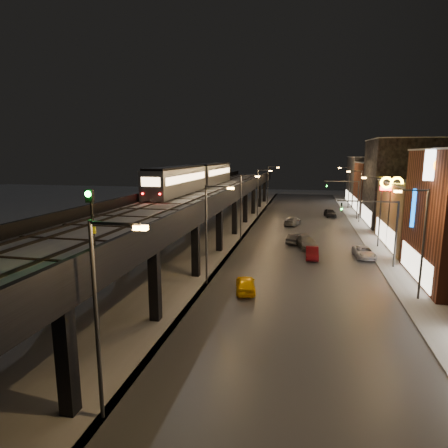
{
  "coord_description": "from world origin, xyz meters",
  "views": [
    {
      "loc": [
        7.77,
        -18.35,
        11.6
      ],
      "look_at": [
        0.16,
        16.42,
        5.0
      ],
      "focal_mm": 30.0,
      "sensor_mm": 36.0,
      "label": 1
    }
  ],
  "objects_px": {
    "car_onc_dark": "(364,253)",
    "car_onc_silver": "(312,253)",
    "car_near_white": "(295,239)",
    "car_onc_white": "(306,243)",
    "car_onc_red": "(330,213)",
    "car_mid_dark": "(292,221)",
    "rail_signal": "(91,210)",
    "subway_train": "(198,176)",
    "sign_citgo": "(440,183)",
    "car_taxi": "(246,284)"
  },
  "relations": [
    {
      "from": "car_onc_silver",
      "to": "car_onc_red",
      "type": "bearing_deg",
      "value": 82.35
    },
    {
      "from": "car_mid_dark",
      "to": "car_onc_silver",
      "type": "distance_m",
      "value": 20.48
    },
    {
      "from": "car_taxi",
      "to": "car_near_white",
      "type": "height_order",
      "value": "car_taxi"
    },
    {
      "from": "car_near_white",
      "to": "car_onc_white",
      "type": "bearing_deg",
      "value": 135.57
    },
    {
      "from": "subway_train",
      "to": "car_onc_dark",
      "type": "xyz_separation_m",
      "value": [
        23.06,
        -11.77,
        -7.75
      ]
    },
    {
      "from": "car_onc_silver",
      "to": "car_onc_dark",
      "type": "height_order",
      "value": "car_onc_silver"
    },
    {
      "from": "car_taxi",
      "to": "car_onc_dark",
      "type": "distance_m",
      "value": 17.79
    },
    {
      "from": "car_taxi",
      "to": "rail_signal",
      "type": "bearing_deg",
      "value": 59.72
    },
    {
      "from": "subway_train",
      "to": "car_onc_silver",
      "type": "relative_size",
      "value": 9.12
    },
    {
      "from": "car_onc_silver",
      "to": "car_onc_dark",
      "type": "distance_m",
      "value": 6.05
    },
    {
      "from": "car_near_white",
      "to": "car_taxi",
      "type": "bearing_deg",
      "value": 92.44
    },
    {
      "from": "sign_citgo",
      "to": "car_near_white",
      "type": "bearing_deg",
      "value": 127.57
    },
    {
      "from": "car_onc_white",
      "to": "sign_citgo",
      "type": "distance_m",
      "value": 18.82
    },
    {
      "from": "car_near_white",
      "to": "car_onc_red",
      "type": "height_order",
      "value": "car_onc_red"
    },
    {
      "from": "sign_citgo",
      "to": "subway_train",
      "type": "bearing_deg",
      "value": 141.21
    },
    {
      "from": "car_mid_dark",
      "to": "car_onc_silver",
      "type": "relative_size",
      "value": 1.23
    },
    {
      "from": "car_onc_red",
      "to": "car_near_white",
      "type": "bearing_deg",
      "value": -112.17
    },
    {
      "from": "car_taxi",
      "to": "car_onc_dark",
      "type": "bearing_deg",
      "value": -140.97
    },
    {
      "from": "car_taxi",
      "to": "sign_citgo",
      "type": "distance_m",
      "value": 18.06
    },
    {
      "from": "car_onc_dark",
      "to": "car_onc_red",
      "type": "xyz_separation_m",
      "value": [
        -2.12,
        28.77,
        0.14
      ]
    },
    {
      "from": "car_onc_white",
      "to": "car_onc_red",
      "type": "xyz_separation_m",
      "value": [
        4.34,
        25.58,
        0.03
      ]
    },
    {
      "from": "car_near_white",
      "to": "car_mid_dark",
      "type": "height_order",
      "value": "car_mid_dark"
    },
    {
      "from": "car_near_white",
      "to": "car_onc_dark",
      "type": "bearing_deg",
      "value": 158.19
    },
    {
      "from": "car_onc_silver",
      "to": "car_onc_red",
      "type": "xyz_separation_m",
      "value": [
        3.69,
        30.44,
        0.11
      ]
    },
    {
      "from": "car_onc_silver",
      "to": "car_onc_white",
      "type": "relative_size",
      "value": 0.79
    },
    {
      "from": "car_mid_dark",
      "to": "car_onc_dark",
      "type": "relative_size",
      "value": 1.09
    },
    {
      "from": "car_taxi",
      "to": "sign_citgo",
      "type": "height_order",
      "value": "sign_citgo"
    },
    {
      "from": "car_onc_white",
      "to": "car_onc_red",
      "type": "bearing_deg",
      "value": 64.86
    },
    {
      "from": "rail_signal",
      "to": "sign_citgo",
      "type": "relative_size",
      "value": 0.28
    },
    {
      "from": "rail_signal",
      "to": "car_onc_white",
      "type": "bearing_deg",
      "value": 71.9
    },
    {
      "from": "rail_signal",
      "to": "car_onc_dark",
      "type": "distance_m",
      "value": 33.67
    },
    {
      "from": "car_onc_white",
      "to": "car_taxi",
      "type": "bearing_deg",
      "value": -122.26
    },
    {
      "from": "rail_signal",
      "to": "car_near_white",
      "type": "relative_size",
      "value": 0.86
    },
    {
      "from": "car_onc_dark",
      "to": "car_onc_red",
      "type": "bearing_deg",
      "value": 89.88
    },
    {
      "from": "subway_train",
      "to": "car_onc_silver",
      "type": "bearing_deg",
      "value": -37.91
    },
    {
      "from": "car_near_white",
      "to": "car_onc_white",
      "type": "xyz_separation_m",
      "value": [
        1.49,
        -2.33,
        0.07
      ]
    },
    {
      "from": "rail_signal",
      "to": "car_mid_dark",
      "type": "relative_size",
      "value": 0.7
    },
    {
      "from": "car_mid_dark",
      "to": "car_onc_white",
      "type": "bearing_deg",
      "value": 111.26
    },
    {
      "from": "car_onc_silver",
      "to": "car_onc_dark",
      "type": "bearing_deg",
      "value": 15.26
    },
    {
      "from": "car_near_white",
      "to": "car_onc_silver",
      "type": "xyz_separation_m",
      "value": [
        2.15,
        -7.19,
        -0.0
      ]
    },
    {
      "from": "car_taxi",
      "to": "car_onc_silver",
      "type": "height_order",
      "value": "car_taxi"
    },
    {
      "from": "subway_train",
      "to": "car_taxi",
      "type": "xyz_separation_m",
      "value": [
        11.56,
        -25.33,
        -7.67
      ]
    },
    {
      "from": "car_mid_dark",
      "to": "car_onc_red",
      "type": "relative_size",
      "value": 1.08
    },
    {
      "from": "car_onc_silver",
      "to": "sign_citgo",
      "type": "height_order",
      "value": "sign_citgo"
    },
    {
      "from": "rail_signal",
      "to": "car_onc_silver",
      "type": "bearing_deg",
      "value": 67.62
    },
    {
      "from": "subway_train",
      "to": "sign_citgo",
      "type": "distance_m",
      "value": 34.65
    },
    {
      "from": "car_onc_red",
      "to": "sign_citgo",
      "type": "xyz_separation_m",
      "value": [
        6.06,
        -38.7,
        8.55
      ]
    },
    {
      "from": "car_onc_silver",
      "to": "sign_citgo",
      "type": "distance_m",
      "value": 15.44
    },
    {
      "from": "car_near_white",
      "to": "sign_citgo",
      "type": "relative_size",
      "value": 0.33
    },
    {
      "from": "car_onc_dark",
      "to": "car_onc_silver",
      "type": "bearing_deg",
      "value": -168.34
    }
  ]
}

